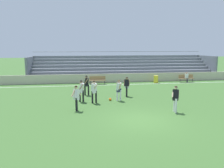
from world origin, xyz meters
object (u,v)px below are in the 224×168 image
(player_white_wide_right, at_px, (119,88))
(player_white_pressing_high, at_px, (76,96))
(bench_far_right, at_px, (98,79))
(bleacher_stand, at_px, (124,67))
(spectator_seated, at_px, (187,76))
(bench_near_bin, at_px, (186,77))
(trash_bin, at_px, (156,79))
(player_white_trailing_run, at_px, (81,89))
(player_dark_challenging, at_px, (176,97))
(player_dark_dropping_back, at_px, (87,83))
(soccer_ball, at_px, (110,99))
(player_white_overlapping, at_px, (94,90))
(player_dark_on_ball, at_px, (127,85))

(player_white_wide_right, distance_m, player_white_pressing_high, 3.94)
(bench_far_right, bearing_deg, bleacher_stand, 47.99)
(spectator_seated, bearing_deg, bench_near_bin, 90.00)
(trash_bin, xyz_separation_m, player_white_trailing_run, (-8.68, -7.84, 0.56))
(bench_near_bin, height_order, player_dark_challenging, player_dark_challenging)
(bench_far_right, bearing_deg, player_dark_dropping_back, -104.26)
(trash_bin, bearing_deg, bleacher_stand, 124.50)
(player_white_pressing_high, relative_size, soccer_ball, 7.54)
(trash_bin, bearing_deg, player_white_overlapping, -132.84)
(trash_bin, distance_m, player_white_wide_right, 9.84)
(player_white_pressing_high, distance_m, soccer_ball, 3.59)
(trash_bin, xyz_separation_m, soccer_ball, (-6.48, -7.82, -0.31))
(bench_far_right, distance_m, player_dark_dropping_back, 5.77)
(player_white_trailing_run, bearing_deg, player_dark_challenging, -32.17)
(player_white_wide_right, xyz_separation_m, player_white_pressing_high, (-3.22, -2.28, 0.02))
(trash_bin, height_order, soccer_ball, trash_bin)
(bench_near_bin, height_order, player_white_wide_right, player_white_wide_right)
(bench_far_right, bearing_deg, soccer_ball, -87.80)
(bench_near_bin, bearing_deg, player_white_trailing_run, -147.63)
(bleacher_stand, relative_size, player_white_overlapping, 14.17)
(player_white_wide_right, bearing_deg, player_white_trailing_run, 178.62)
(player_white_wide_right, relative_size, player_white_pressing_high, 0.98)
(bench_near_bin, relative_size, trash_bin, 2.14)
(bench_near_bin, xyz_separation_m, player_dark_dropping_back, (-11.95, -5.58, 0.48))
(player_white_wide_right, distance_m, soccer_ball, 1.08)
(spectator_seated, bearing_deg, player_dark_on_ball, -143.29)
(player_white_wide_right, bearing_deg, bleacher_stand, 76.75)
(bleacher_stand, height_order, player_white_overlapping, bleacher_stand)
(soccer_ball, bearing_deg, bench_near_bin, 37.53)
(player_white_overlapping, relative_size, player_white_pressing_high, 1.01)
(player_white_overlapping, relative_size, player_white_wide_right, 1.04)
(bench_near_bin, relative_size, player_white_pressing_high, 1.09)
(player_white_pressing_high, distance_m, player_dark_dropping_back, 4.72)
(player_dark_on_ball, bearing_deg, player_dark_challenging, -67.64)
(bleacher_stand, height_order, trash_bin, bleacher_stand)
(player_white_wide_right, distance_m, player_dark_dropping_back, 3.36)
(bench_far_right, distance_m, player_dark_challenging, 12.21)
(spectator_seated, height_order, player_dark_on_ball, player_dark_on_ball)
(player_white_pressing_high, distance_m, player_dark_on_ball, 5.53)
(player_dark_challenging, xyz_separation_m, player_white_trailing_run, (-5.83, 3.67, -0.04))
(spectator_seated, height_order, player_dark_dropping_back, player_dark_dropping_back)
(player_white_overlapping, distance_m, player_dark_dropping_back, 2.86)
(bench_near_bin, distance_m, player_dark_dropping_back, 13.20)
(bench_near_bin, relative_size, player_white_overlapping, 1.07)
(spectator_seated, height_order, player_white_wide_right, player_white_wide_right)
(player_dark_challenging, xyz_separation_m, player_dark_dropping_back, (-5.35, 5.97, 0.01))
(bench_near_bin, bearing_deg, player_white_overlapping, -143.86)
(bench_near_bin, bearing_deg, bleacher_stand, 147.56)
(bench_near_bin, xyz_separation_m, player_white_wide_right, (-9.57, -7.95, 0.42))
(player_white_overlapping, distance_m, player_white_wide_right, 1.99)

